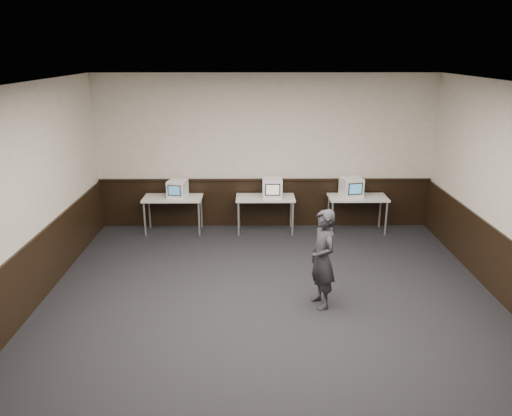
{
  "coord_description": "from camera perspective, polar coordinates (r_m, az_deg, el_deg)",
  "views": [
    {
      "loc": [
        -0.28,
        -6.2,
        3.64
      ],
      "look_at": [
        -0.21,
        1.6,
        1.15
      ],
      "focal_mm": 35.0,
      "sensor_mm": 36.0,
      "label": 1
    }
  ],
  "objects": [
    {
      "name": "wainscot_rail",
      "position": [
        10.5,
        1.04,
        3.25
      ],
      "size": [
        6.98,
        0.06,
        0.04
      ],
      "primitive_type": "cube",
      "color": "black",
      "rests_on": "wainscot_back"
    },
    {
      "name": "floor",
      "position": [
        7.2,
        1.83,
        -12.7
      ],
      "size": [
        8.0,
        8.0,
        0.0
      ],
      "primitive_type": "plane",
      "color": "black",
      "rests_on": "ground"
    },
    {
      "name": "desk_left",
      "position": [
        10.37,
        -9.48,
        0.86
      ],
      "size": [
        1.2,
        0.6,
        0.75
      ],
      "color": "silver",
      "rests_on": "ground"
    },
    {
      "name": "person",
      "position": [
        7.31,
        7.62,
        -5.8
      ],
      "size": [
        0.5,
        0.62,
        1.49
      ],
      "primitive_type": "imported",
      "rotation": [
        0.0,
        0.0,
        -1.27
      ],
      "color": "#27262B",
      "rests_on": "ground"
    },
    {
      "name": "left_wall",
      "position": [
        7.28,
        -26.74,
        -0.53
      ],
      "size": [
        0.0,
        8.0,
        8.0
      ],
      "primitive_type": "plane",
      "rotation": [
        1.57,
        0.0,
        1.57
      ],
      "color": "beige",
      "rests_on": "ground"
    },
    {
      "name": "desk_right",
      "position": [
        10.47,
        11.53,
        0.9
      ],
      "size": [
        1.2,
        0.6,
        0.75
      ],
      "color": "silver",
      "rests_on": "ground"
    },
    {
      "name": "desk_center",
      "position": [
        10.24,
        1.08,
        0.9
      ],
      "size": [
        1.2,
        0.6,
        0.75
      ],
      "color": "silver",
      "rests_on": "ground"
    },
    {
      "name": "ceiling",
      "position": [
        6.22,
        2.13,
        13.63
      ],
      "size": [
        8.0,
        8.0,
        0.0
      ],
      "primitive_type": "plane",
      "rotation": [
        3.14,
        0.0,
        0.0
      ],
      "color": "white",
      "rests_on": "back_wall"
    },
    {
      "name": "emac_left",
      "position": [
        10.26,
        -8.97,
        2.17
      ],
      "size": [
        0.42,
        0.44,
        0.36
      ],
      "rotation": [
        0.0,
        0.0,
        -0.2
      ],
      "color": "white",
      "rests_on": "desk_left"
    },
    {
      "name": "wainscot_back",
      "position": [
        10.66,
        1.02,
        0.57
      ],
      "size": [
        6.98,
        0.04,
        1.0
      ],
      "primitive_type": "cube",
      "color": "black",
      "rests_on": "back_wall"
    },
    {
      "name": "emac_center",
      "position": [
        10.14,
        1.87,
        2.31
      ],
      "size": [
        0.4,
        0.43,
        0.4
      ],
      "rotation": [
        0.0,
        0.0,
        -0.0
      ],
      "color": "white",
      "rests_on": "desk_center"
    },
    {
      "name": "emac_right",
      "position": [
        10.38,
        10.85,
        2.35
      ],
      "size": [
        0.48,
        0.49,
        0.4
      ],
      "rotation": [
        0.0,
        0.0,
        0.21
      ],
      "color": "white",
      "rests_on": "desk_right"
    },
    {
      "name": "back_wall",
      "position": [
        10.41,
        1.05,
        6.4
      ],
      "size": [
        7.0,
        0.0,
        7.0
      ],
      "primitive_type": "plane",
      "rotation": [
        1.57,
        0.0,
        0.0
      ],
      "color": "beige",
      "rests_on": "ground"
    },
    {
      "name": "wainscot_left",
      "position": [
        7.65,
        -25.47,
        -8.38
      ],
      "size": [
        0.04,
        7.98,
        1.0
      ],
      "primitive_type": "cube",
      "color": "black",
      "rests_on": "left_wall"
    }
  ]
}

